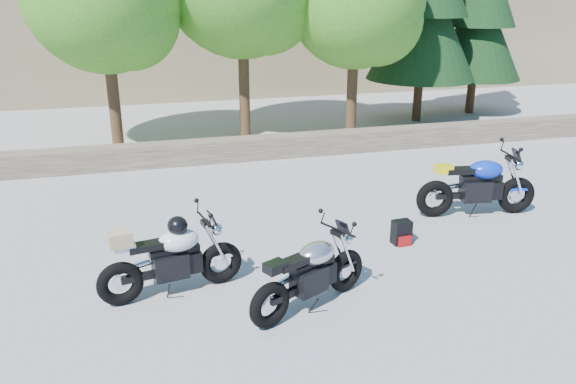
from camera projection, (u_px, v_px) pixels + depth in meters
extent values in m
plane|color=gray|center=(293.00, 265.00, 8.11)|extent=(90.00, 90.00, 0.00)
cube|color=#483F30|center=(229.00, 150.00, 13.02)|extent=(22.00, 0.55, 0.50)
cylinder|color=#382314|center=(113.00, 88.00, 13.52)|extent=(0.28, 0.28, 3.02)
sphere|color=#357C1B|center=(128.00, 18.00, 12.82)|extent=(2.38, 2.38, 2.38)
cylinder|color=#382314|center=(244.00, 74.00, 14.64)|extent=(0.28, 0.28, 3.36)
sphere|color=#357C1B|center=(264.00, 1.00, 13.88)|extent=(2.64, 2.64, 2.64)
cylinder|color=#382314|center=(352.00, 82.00, 14.86)|extent=(0.28, 0.28, 2.91)
sphere|color=#357C1B|center=(378.00, 21.00, 14.18)|extent=(2.29, 2.29, 2.29)
cylinder|color=#382314|center=(419.00, 85.00, 16.72)|extent=(0.26, 0.26, 2.16)
cone|color=black|center=(424.00, 22.00, 16.11)|extent=(3.17, 3.17, 3.24)
cylinder|color=#382314|center=(472.00, 83.00, 17.85)|extent=(0.26, 0.26, 1.92)
cone|color=black|center=(478.00, 31.00, 17.30)|extent=(2.82, 2.82, 2.88)
torus|color=black|center=(346.00, 271.00, 7.33)|extent=(0.58, 0.38, 0.57)
torus|color=black|center=(270.00, 305.00, 6.52)|extent=(0.58, 0.38, 0.57)
cylinder|color=silver|center=(346.00, 271.00, 7.33)|extent=(0.19, 0.12, 0.20)
cylinder|color=silver|center=(270.00, 305.00, 6.52)|extent=(0.19, 0.12, 0.20)
cube|color=black|center=(309.00, 280.00, 6.88)|extent=(0.50, 0.43, 0.32)
cube|color=black|center=(313.00, 264.00, 6.85)|extent=(0.63, 0.40, 0.09)
ellipsoid|color=#B3B3B8|center=(317.00, 253.00, 6.85)|extent=(0.61, 0.54, 0.27)
cube|color=black|center=(293.00, 263.00, 6.60)|extent=(0.49, 0.37, 0.08)
cube|color=black|center=(275.00, 267.00, 6.42)|extent=(0.30, 0.27, 0.12)
cylinder|color=black|center=(338.00, 230.00, 7.00)|extent=(0.29, 0.54, 0.03)
sphere|color=silver|center=(345.00, 238.00, 7.14)|extent=(0.16, 0.16, 0.16)
torus|color=black|center=(221.00, 263.00, 7.52)|extent=(0.60, 0.25, 0.59)
torus|color=black|center=(120.00, 284.00, 6.98)|extent=(0.60, 0.25, 0.59)
cylinder|color=silver|center=(221.00, 263.00, 7.52)|extent=(0.21, 0.07, 0.20)
cylinder|color=silver|center=(120.00, 284.00, 6.98)|extent=(0.21, 0.07, 0.20)
cube|color=black|center=(170.00, 265.00, 7.21)|extent=(0.48, 0.35, 0.33)
cube|color=black|center=(174.00, 250.00, 7.17)|extent=(0.66, 0.26, 0.09)
ellipsoid|color=silver|center=(179.00, 240.00, 7.15)|extent=(0.58, 0.45, 0.28)
cube|color=black|center=(147.00, 246.00, 6.99)|extent=(0.49, 0.28, 0.08)
cube|color=silver|center=(124.00, 248.00, 6.86)|extent=(0.29, 0.23, 0.12)
cylinder|color=black|center=(205.00, 220.00, 7.23)|extent=(0.14, 0.60, 0.03)
sphere|color=silver|center=(217.00, 229.00, 7.34)|extent=(0.17, 0.17, 0.17)
ellipsoid|color=black|center=(178.00, 226.00, 7.08)|extent=(0.30, 0.31, 0.24)
cube|color=#958456|center=(120.00, 239.00, 6.80)|extent=(0.31, 0.28, 0.18)
torus|color=black|center=(516.00, 195.00, 9.89)|extent=(0.68, 0.26, 0.66)
torus|color=black|center=(435.00, 199.00, 9.73)|extent=(0.68, 0.26, 0.66)
cylinder|color=silver|center=(516.00, 195.00, 9.89)|extent=(0.23, 0.07, 0.23)
cylinder|color=silver|center=(435.00, 199.00, 9.73)|extent=(0.23, 0.07, 0.23)
cube|color=black|center=(475.00, 190.00, 9.76)|extent=(0.54, 0.38, 0.37)
cube|color=black|center=(481.00, 178.00, 9.69)|extent=(0.74, 0.27, 0.10)
ellipsoid|color=#0C2BB5|center=(486.00, 170.00, 9.65)|extent=(0.65, 0.49, 0.31)
cube|color=black|center=(461.00, 170.00, 9.60)|extent=(0.55, 0.30, 0.09)
cube|color=#D6C70B|center=(443.00, 169.00, 9.56)|extent=(0.32, 0.25, 0.13)
cylinder|color=black|center=(511.00, 155.00, 9.62)|extent=(0.13, 0.68, 0.03)
sphere|color=silver|center=(518.00, 165.00, 9.70)|extent=(0.19, 0.19, 0.19)
cube|color=black|center=(401.00, 232.00, 8.73)|extent=(0.29, 0.22, 0.38)
cube|color=#9D0D0F|center=(405.00, 241.00, 8.65)|extent=(0.22, 0.06, 0.16)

